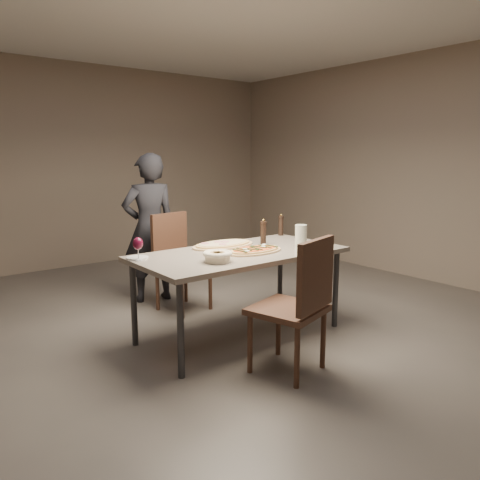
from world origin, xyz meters
TOP-DOWN VIEW (x-y plane):
  - room at (0.00, 0.00)m, footprint 7.00×7.00m
  - dining_table at (0.00, 0.00)m, footprint 1.80×0.90m
  - zucchini_pizza at (0.08, -0.10)m, footprint 0.53×0.29m
  - ham_pizza at (0.03, 0.28)m, footprint 0.62×0.34m
  - bread_basket at (-0.38, -0.20)m, footprint 0.23×0.23m
  - oil_dish at (-0.07, 0.36)m, footprint 0.13×0.13m
  - pepper_mill_left at (0.38, 0.14)m, footprint 0.06×0.06m
  - pepper_mill_right at (0.83, 0.38)m, footprint 0.06×0.06m
  - carafe at (0.49, -0.24)m, footprint 0.10×0.10m
  - wine_glass at (-0.83, 0.23)m, footprint 0.08×0.08m
  - side_plate at (-0.81, 0.29)m, footprint 0.17×0.17m
  - chair_near at (-0.12, -0.84)m, footprint 0.58×0.58m
  - chair_far at (-0.04, 0.99)m, footprint 0.53×0.53m
  - diner at (-0.12, 1.40)m, footprint 0.64×0.48m

SIDE VIEW (x-z plane):
  - chair_far at x=-0.04m, z-range 0.06..1.04m
  - chair_near at x=-0.12m, z-range 0.06..1.06m
  - dining_table at x=0.00m, z-range 0.32..1.07m
  - side_plate at x=-0.81m, z-range 0.75..0.76m
  - oil_dish at x=-0.07m, z-range 0.75..0.77m
  - ham_pizza at x=0.03m, z-range 0.75..0.78m
  - zucchini_pizza at x=0.08m, z-range 0.74..0.79m
  - diner at x=-0.12m, z-range 0.00..1.58m
  - bread_basket at x=-0.38m, z-range 0.76..0.84m
  - pepper_mill_right at x=0.83m, z-range 0.74..0.96m
  - carafe at x=0.49m, z-range 0.75..0.96m
  - pepper_mill_left at x=0.38m, z-range 0.74..0.98m
  - wine_glass at x=-0.83m, z-range 0.79..0.97m
  - room at x=0.00m, z-range -2.10..4.90m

